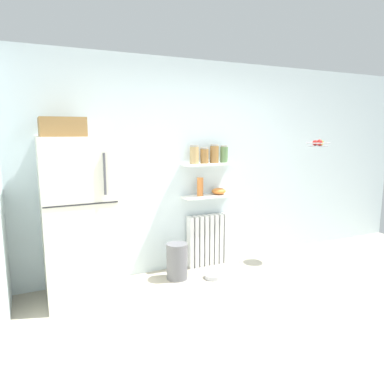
# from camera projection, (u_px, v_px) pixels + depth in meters

# --- Properties ---
(ground_plane) EXTENTS (7.04, 7.04, 0.00)m
(ground_plane) POSITION_uv_depth(u_px,v_px,m) (265.00, 316.00, 3.40)
(ground_plane) COLOR #B2A893
(back_wall) EXTENTS (7.04, 0.10, 2.60)m
(back_wall) POSITION_uv_depth(u_px,v_px,m) (195.00, 166.00, 4.56)
(back_wall) COLOR silver
(back_wall) RESTS_ON ground_plane
(refrigerator) EXTENTS (0.70, 0.69, 1.87)m
(refrigerator) POSITION_uv_depth(u_px,v_px,m) (77.00, 215.00, 3.66)
(refrigerator) COLOR silver
(refrigerator) RESTS_ON ground_plane
(radiator) EXTENTS (0.55, 0.12, 0.67)m
(radiator) POSITION_uv_depth(u_px,v_px,m) (208.00, 240.00, 4.66)
(radiator) COLOR white
(radiator) RESTS_ON ground_plane
(wall_shelf_lower) EXTENTS (0.70, 0.22, 0.02)m
(wall_shelf_lower) POSITION_uv_depth(u_px,v_px,m) (209.00, 196.00, 4.53)
(wall_shelf_lower) COLOR white
(wall_shelf_upper) EXTENTS (0.70, 0.22, 0.02)m
(wall_shelf_upper) POSITION_uv_depth(u_px,v_px,m) (209.00, 164.00, 4.46)
(wall_shelf_upper) COLOR white
(storage_jar_0) EXTENTS (0.11, 0.11, 0.23)m
(storage_jar_0) POSITION_uv_depth(u_px,v_px,m) (194.00, 155.00, 4.36)
(storage_jar_0) COLOR tan
(storage_jar_0) RESTS_ON wall_shelf_upper
(storage_jar_1) EXTENTS (0.10, 0.10, 0.20)m
(storage_jar_1) POSITION_uv_depth(u_px,v_px,m) (204.00, 155.00, 4.42)
(storage_jar_1) COLOR olive
(storage_jar_1) RESTS_ON wall_shelf_upper
(storage_jar_2) EXTENTS (0.11, 0.11, 0.23)m
(storage_jar_2) POSITION_uv_depth(u_px,v_px,m) (214.00, 154.00, 4.47)
(storage_jar_2) COLOR olive
(storage_jar_2) RESTS_ON wall_shelf_upper
(storage_jar_3) EXTENTS (0.10, 0.10, 0.22)m
(storage_jar_3) POSITION_uv_depth(u_px,v_px,m) (224.00, 154.00, 4.53)
(storage_jar_3) COLOR #5B7F4C
(storage_jar_3) RESTS_ON wall_shelf_upper
(vase) EXTENTS (0.08, 0.08, 0.23)m
(vase) POSITION_uv_depth(u_px,v_px,m) (200.00, 187.00, 4.46)
(vase) COLOR #CC7033
(vase) RESTS_ON wall_shelf_lower
(shelf_bowl) EXTENTS (0.18, 0.18, 0.08)m
(shelf_bowl) POSITION_uv_depth(u_px,v_px,m) (219.00, 191.00, 4.58)
(shelf_bowl) COLOR orange
(shelf_bowl) RESTS_ON wall_shelf_lower
(trash_bin) EXTENTS (0.25, 0.25, 0.43)m
(trash_bin) POSITION_uv_depth(u_px,v_px,m) (177.00, 261.00, 4.23)
(trash_bin) COLOR slate
(trash_bin) RESTS_ON ground_plane
(pet_food_bowl) EXTENTS (0.22, 0.22, 0.05)m
(pet_food_bowl) POSITION_uv_depth(u_px,v_px,m) (214.00, 276.00, 4.28)
(pet_food_bowl) COLOR #B7B7BC
(pet_food_bowl) RESTS_ON ground_plane
(hanging_fruit_basket) EXTENTS (0.31, 0.31, 0.09)m
(hanging_fruit_basket) POSITION_uv_depth(u_px,v_px,m) (318.00, 143.00, 4.62)
(hanging_fruit_basket) COLOR #B2B2B7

